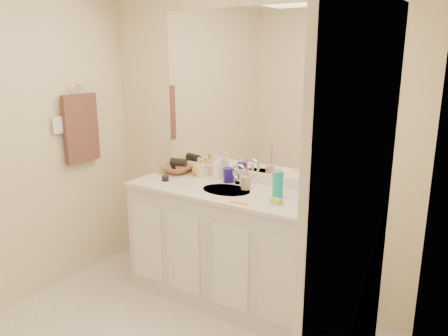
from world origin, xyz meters
The scene contains 26 objects.
wall_back centered at (0.00, 1.30, 1.20)m, with size 2.60×0.02×2.40m, color beige.
wall_right centered at (1.30, 0.00, 1.20)m, with size 0.02×2.60×2.40m, color beige.
vanity_cabinet centered at (0.00, 1.02, 0.42)m, with size 1.50×0.55×0.85m, color silver.
countertop centered at (0.00, 1.02, 0.86)m, with size 1.52×0.57×0.03m, color silver.
backsplash centered at (0.00, 1.29, 0.92)m, with size 1.52×0.03×0.08m, color white.
sink_basin centered at (0.00, 1.00, 0.87)m, with size 0.37×0.37×0.02m, color #BFB4A7.
faucet centered at (0.00, 1.18, 0.94)m, with size 0.02×0.02×0.11m, color silver.
mirror centered at (0.00, 1.29, 1.56)m, with size 1.48×0.01×1.20m, color white.
blue_mug centered at (-0.09, 1.18, 0.94)m, with size 0.08×0.08×0.11m, color #22148D.
tan_cup centered at (0.11, 1.10, 0.93)m, with size 0.07×0.07×0.10m, color tan.
toothbrush centered at (0.12, 1.10, 1.03)m, with size 0.01×0.01×0.21m, color #EB3E89.
mouthwash_bottle centered at (0.38, 1.06, 0.97)m, with size 0.07×0.07×0.18m, color #0EAFAC.
clear_pump_bottle centered at (0.61, 1.17, 0.96)m, with size 0.06×0.06×0.16m, color silver.
soap_dish centered at (0.44, 0.92, 0.89)m, with size 0.10×0.08×0.01m, color silver.
green_soap centered at (0.44, 0.92, 0.90)m, with size 0.07×0.05×0.03m, color #96DF36.
orange_comb centered at (0.23, 0.80, 0.88)m, with size 0.13×0.03×0.01m, color gold.
dark_jar centered at (-0.52, 0.95, 0.90)m, with size 0.06×0.06×0.04m, color black.
soap_bottle_white centered at (-0.23, 1.23, 0.97)m, with size 0.07×0.07×0.18m, color white.
soap_bottle_cream centered at (-0.35, 1.20, 0.96)m, with size 0.07×0.07×0.15m, color #EEEAC2.
soap_bottle_yellow centered at (-0.39, 1.21, 0.96)m, with size 0.12×0.12×0.15m, color #E4AF59.
wicker_basket centered at (-0.60, 1.19, 0.91)m, with size 0.27×0.27×0.07m, color brown.
hair_dryer centered at (-0.58, 1.19, 0.97)m, with size 0.07×0.07×0.13m, color black.
towel_ring centered at (-1.27, 0.77, 1.55)m, with size 0.11×0.11×0.01m, color silver.
hand_towel centered at (-1.25, 0.77, 1.25)m, with size 0.04×0.32×0.55m, color #3C2420.
switch_plate centered at (-1.27, 0.57, 1.30)m, with size 0.01×0.09×0.13m, color white.
door centered at (1.29, -0.30, 1.00)m, with size 0.02×0.82×2.00m, color white.
Camera 1 is at (1.62, -1.54, 1.83)m, focal length 35.00 mm.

